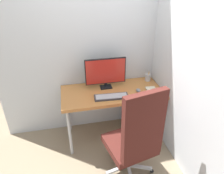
{
  "coord_description": "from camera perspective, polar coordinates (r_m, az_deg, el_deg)",
  "views": [
    {
      "loc": [
        -0.53,
        -2.35,
        2.12
      ],
      "look_at": [
        -0.02,
        -0.06,
        0.85
      ],
      "focal_mm": 32.98,
      "sensor_mm": 36.0,
      "label": 1
    }
  ],
  "objects": [
    {
      "name": "keyboard",
      "position": [
        2.63,
        -0.15,
        -2.71
      ],
      "size": [
        0.44,
        0.18,
        0.02
      ],
      "color": "#333338",
      "rests_on": "desk"
    },
    {
      "name": "ground_plane",
      "position": [
        3.21,
        0.08,
        -12.87
      ],
      "size": [
        8.0,
        8.0,
        0.0
      ],
      "primitive_type": "plane",
      "color": "gray"
    },
    {
      "name": "office_chair",
      "position": [
        2.26,
        6.57,
        -13.85
      ],
      "size": [
        0.61,
        0.62,
        1.23
      ],
      "color": "black",
      "rests_on": "ground_plane"
    },
    {
      "name": "pen_holder",
      "position": [
        3.08,
        9.9,
        2.66
      ],
      "size": [
        0.08,
        0.08,
        0.18
      ],
      "color": "#B2B5BA",
      "rests_on": "desk"
    },
    {
      "name": "monitor",
      "position": [
        2.78,
        -1.78,
        4.17
      ],
      "size": [
        0.56,
        0.13,
        0.42
      ],
      "color": "black",
      "rests_on": "desk"
    },
    {
      "name": "mouse",
      "position": [
        2.78,
        7.29,
        -0.91
      ],
      "size": [
        0.06,
        0.09,
        0.04
      ],
      "primitive_type": "ellipsoid",
      "rotation": [
        0.0,
        0.0,
        -0.04
      ],
      "color": "slate",
      "rests_on": "desk"
    },
    {
      "name": "notebook",
      "position": [
        2.83,
        10.94,
        -0.84
      ],
      "size": [
        0.14,
        0.18,
        0.03
      ],
      "primitive_type": "cube",
      "rotation": [
        0.0,
        0.0,
        -0.05
      ],
      "color": "beige",
      "rests_on": "desk"
    },
    {
      "name": "filing_cabinet",
      "position": [
        3.15,
        8.13,
        -7.46
      ],
      "size": [
        0.4,
        0.52,
        0.58
      ],
      "color": "#B2B5BA",
      "rests_on": "ground_plane"
    },
    {
      "name": "wall_back",
      "position": [
        2.85,
        -1.5,
        13.78
      ],
      "size": [
        3.03,
        0.04,
        2.8
      ],
      "primitive_type": "cube",
      "color": "silver",
      "rests_on": "ground_plane"
    },
    {
      "name": "wall_side_right",
      "position": [
        2.55,
        17.39,
        10.77
      ],
      "size": [
        0.04,
        2.31,
        2.8
      ],
      "primitive_type": "cube",
      "color": "silver",
      "rests_on": "ground_plane"
    },
    {
      "name": "desk",
      "position": [
        2.81,
        0.09,
        -2.26
      ],
      "size": [
        1.36,
        0.64,
        0.75
      ],
      "color": "#B27038",
      "rests_on": "ground_plane"
    }
  ]
}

